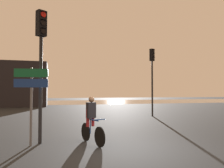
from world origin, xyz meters
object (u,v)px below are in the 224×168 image
(distant_building, at_px, (8,84))
(traffic_light_near_left, at_px, (41,51))
(traffic_light_far_right, at_px, (152,70))
(direction_sign_post, at_px, (31,91))
(cyclist, at_px, (91,120))

(distant_building, bearing_deg, traffic_light_near_left, -76.23)
(traffic_light_far_right, xyz_separation_m, traffic_light_near_left, (-7.45, -6.87, -0.22))
(direction_sign_post, bearing_deg, cyclist, -176.37)
(traffic_light_far_right, distance_m, direction_sign_post, 10.67)
(traffic_light_near_left, height_order, direction_sign_post, traffic_light_near_left)
(distant_building, bearing_deg, traffic_light_far_right, -48.02)
(traffic_light_far_right, height_order, traffic_light_near_left, traffic_light_far_right)
(distant_building, relative_size, traffic_light_far_right, 1.85)
(distant_building, height_order, cyclist, distant_building)
(direction_sign_post, xyz_separation_m, cyclist, (1.99, -0.17, -0.97))
(traffic_light_far_right, relative_size, cyclist, 3.03)
(distant_building, relative_size, direction_sign_post, 3.55)
(traffic_light_near_left, bearing_deg, cyclist, 131.32)
(traffic_light_far_right, relative_size, traffic_light_near_left, 1.07)
(traffic_light_far_right, xyz_separation_m, direction_sign_post, (-7.73, -7.18, -1.64))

